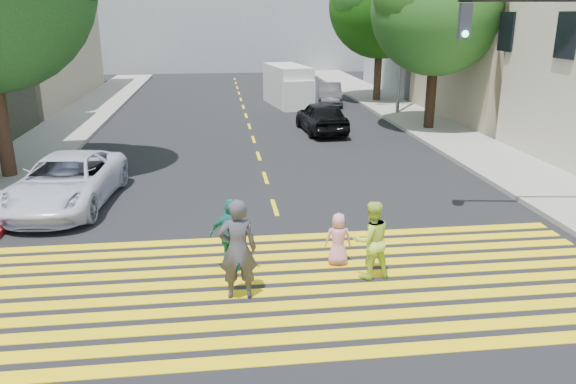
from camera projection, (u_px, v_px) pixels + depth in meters
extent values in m
plane|color=black|center=(309.00, 317.00, 10.01)|extent=(120.00, 120.00, 0.00)
cube|color=gray|center=(85.00, 115.00, 29.78)|extent=(3.00, 40.00, 0.15)
cube|color=gray|center=(442.00, 133.00, 25.18)|extent=(3.00, 60.00, 0.15)
cube|color=maroon|center=(16.00, 215.00, 14.84)|extent=(0.20, 8.00, 0.16)
cube|color=yellow|center=(321.00, 355.00, 8.87)|extent=(13.40, 0.35, 0.01)
cube|color=yellow|center=(315.00, 337.00, 9.39)|extent=(13.40, 0.35, 0.01)
cube|color=yellow|center=(310.00, 320.00, 9.91)|extent=(13.40, 0.35, 0.01)
cube|color=yellow|center=(305.00, 304.00, 10.43)|extent=(13.40, 0.35, 0.01)
cube|color=yellow|center=(301.00, 291.00, 10.95)|extent=(13.40, 0.35, 0.01)
cube|color=yellow|center=(297.00, 278.00, 11.47)|extent=(13.40, 0.35, 0.01)
cube|color=yellow|center=(293.00, 267.00, 11.99)|extent=(13.40, 0.35, 0.01)
cube|color=yellow|center=(290.00, 256.00, 12.51)|extent=(13.40, 0.35, 0.01)
cube|color=yellow|center=(287.00, 247.00, 13.03)|extent=(13.40, 0.35, 0.01)
cube|color=yellow|center=(284.00, 238.00, 13.55)|extent=(13.40, 0.35, 0.01)
cube|color=yellow|center=(275.00, 207.00, 15.68)|extent=(0.12, 1.40, 0.01)
cube|color=yellow|center=(265.00, 178.00, 18.52)|extent=(0.12, 1.40, 0.01)
cube|color=yellow|center=(259.00, 156.00, 21.35)|extent=(0.12, 1.40, 0.01)
cube|color=yellow|center=(253.00, 139.00, 24.19)|extent=(0.12, 1.40, 0.01)
cube|color=yellow|center=(249.00, 126.00, 27.03)|extent=(0.12, 1.40, 0.01)
cube|color=yellow|center=(246.00, 116.00, 29.87)|extent=(0.12, 1.40, 0.01)
cube|color=yellow|center=(243.00, 107.00, 32.70)|extent=(0.12, 1.40, 0.01)
cube|color=yellow|center=(241.00, 99.00, 35.54)|extent=(0.12, 1.40, 0.01)
cube|color=yellow|center=(239.00, 93.00, 38.38)|extent=(0.12, 1.40, 0.01)
cube|color=yellow|center=(237.00, 88.00, 41.21)|extent=(0.12, 1.40, 0.01)
cube|color=yellow|center=(236.00, 83.00, 44.05)|extent=(0.12, 1.40, 0.01)
cube|color=yellow|center=(234.00, 79.00, 46.89)|extent=(0.12, 1.40, 0.01)
cube|color=tan|center=(544.00, 18.00, 28.24)|extent=(10.00, 10.00, 10.00)
cube|color=gray|center=(455.00, 17.00, 38.65)|extent=(10.00, 10.00, 10.00)
cube|color=gray|center=(229.00, 5.00, 53.59)|extent=(30.00, 8.00, 12.00)
cylinder|color=#402215|center=(2.00, 127.00, 17.83)|extent=(0.56, 0.56, 3.47)
cylinder|color=black|center=(431.00, 97.00, 25.61)|extent=(0.54, 0.54, 3.08)
sphere|color=#2F5E18|center=(437.00, 8.00, 24.44)|extent=(6.85, 6.85, 5.80)
cylinder|color=#382B1D|center=(378.00, 76.00, 34.02)|extent=(0.58, 0.58, 3.20)
sphere|color=#143A05|center=(381.00, 6.00, 32.79)|extent=(7.91, 7.91, 6.10)
imported|color=#3D3A46|center=(238.00, 249.00, 10.43)|extent=(0.72, 0.48, 1.97)
imported|color=#BFE448|center=(371.00, 240.00, 11.30)|extent=(0.88, 0.73, 1.63)
imported|color=pink|center=(338.00, 239.00, 11.96)|extent=(0.60, 0.43, 1.16)
imported|color=#1D7575|center=(232.00, 236.00, 11.59)|extent=(0.99, 0.62, 1.58)
imported|color=silver|center=(66.00, 182.00, 15.62)|extent=(2.81, 5.30, 1.42)
imported|color=black|center=(322.00, 117.00, 25.41)|extent=(2.02, 4.38, 1.46)
imported|color=#A8ADB6|center=(295.00, 84.00, 38.22)|extent=(1.97, 4.46, 1.27)
imported|color=#28282C|center=(330.00, 94.00, 33.44)|extent=(1.94, 3.99, 1.26)
cube|color=silver|center=(287.00, 85.00, 33.16)|extent=(2.53, 4.84, 2.31)
cube|color=silver|center=(297.00, 95.00, 31.40)|extent=(1.90, 1.36, 1.66)
cylinder|color=black|center=(283.00, 104.00, 31.70)|extent=(0.33, 0.67, 0.65)
cylinder|color=black|center=(308.00, 103.00, 32.08)|extent=(0.33, 0.67, 0.65)
cylinder|color=black|center=(269.00, 96.00, 34.74)|extent=(0.33, 0.67, 0.65)
cylinder|color=black|center=(292.00, 95.00, 35.13)|extent=(0.33, 0.67, 0.65)
cube|color=#2B2934|center=(465.00, 22.00, 13.05)|extent=(0.29, 0.29, 0.82)
sphere|color=#24EB53|center=(465.00, 34.00, 13.00)|extent=(0.18, 0.18, 0.16)
cylinder|color=slate|center=(403.00, 17.00, 28.53)|extent=(0.18, 0.18, 10.07)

